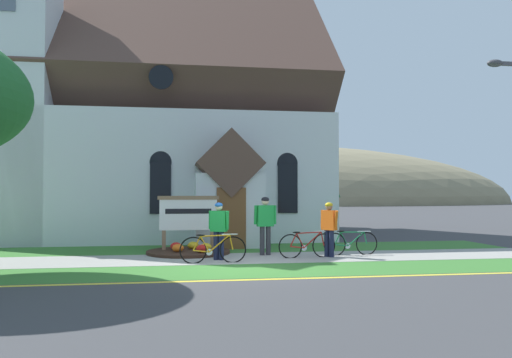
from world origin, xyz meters
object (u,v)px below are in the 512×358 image
(church_sign, at_px, (188,215))
(bicycle_green, at_px, (213,249))
(cyclist_in_red_jersey, at_px, (265,220))
(cyclist_in_white_jersey, at_px, (219,227))
(roadside_conifer, at_px, (304,155))
(cyclist_in_orange_jersey, at_px, (329,225))
(bicycle_blue, at_px, (307,245))
(bicycle_yellow, at_px, (351,243))

(church_sign, distance_m, bicycle_green, 2.73)
(cyclist_in_red_jersey, distance_m, cyclist_in_white_jersey, 1.74)
(cyclist_in_red_jersey, height_order, roadside_conifer, roadside_conifer)
(cyclist_in_orange_jersey, bearing_deg, bicycle_blue, -177.43)
(church_sign, height_order, bicycle_yellow, church_sign)
(cyclist_in_red_jersey, relative_size, roadside_conifer, 0.30)
(bicycle_blue, height_order, bicycle_green, bicycle_green)
(bicycle_blue, distance_m, cyclist_in_white_jersey, 2.69)
(bicycle_blue, xyz_separation_m, cyclist_in_orange_jersey, (0.69, 0.03, 0.57))
(church_sign, bearing_deg, roadside_conifer, 54.21)
(church_sign, height_order, cyclist_in_orange_jersey, church_sign)
(cyclist_in_orange_jersey, relative_size, cyclist_in_white_jersey, 1.00)
(cyclist_in_red_jersey, xyz_separation_m, roadside_conifer, (3.60, 9.31, 2.79))
(bicycle_green, height_order, cyclist_in_white_jersey, cyclist_in_white_jersey)
(bicycle_green, bearing_deg, cyclist_in_red_jersey, 40.23)
(roadside_conifer, bearing_deg, bicycle_yellow, -95.89)
(church_sign, distance_m, bicycle_blue, 4.00)
(bicycle_green, height_order, cyclist_in_red_jersey, cyclist_in_red_jersey)
(cyclist_in_orange_jersey, height_order, cyclist_in_white_jersey, cyclist_in_white_jersey)
(bicycle_blue, xyz_separation_m, cyclist_in_red_jersey, (-1.12, 0.75, 0.69))
(bicycle_blue, bearing_deg, bicycle_green, -166.37)
(church_sign, relative_size, cyclist_in_orange_jersey, 1.20)
(cyclist_in_orange_jersey, height_order, roadside_conifer, roadside_conifer)
(bicycle_green, relative_size, cyclist_in_white_jersey, 1.11)
(cyclist_in_red_jersey, distance_m, roadside_conifer, 10.37)
(cyclist_in_red_jersey, bearing_deg, bicycle_yellow, -8.39)
(bicycle_blue, distance_m, roadside_conifer, 10.93)
(church_sign, xyz_separation_m, cyclist_in_orange_jersey, (4.14, -1.82, -0.25))
(bicycle_yellow, xyz_separation_m, cyclist_in_white_jersey, (-4.09, -0.50, 0.58))
(church_sign, height_order, bicycle_blue, church_sign)
(cyclist_in_red_jersey, height_order, cyclist_in_white_jersey, cyclist_in_red_jersey)
(bicycle_blue, relative_size, bicycle_green, 0.97)
(cyclist_in_orange_jersey, distance_m, roadside_conifer, 10.60)
(cyclist_in_orange_jersey, xyz_separation_m, roadside_conifer, (1.79, 10.03, 2.90))
(church_sign, height_order, cyclist_in_red_jersey, church_sign)
(church_sign, height_order, roadside_conifer, roadside_conifer)
(roadside_conifer, bearing_deg, cyclist_in_red_jersey, -111.12)
(cyclist_in_white_jersey, bearing_deg, bicycle_yellow, 7.00)
(bicycle_blue, distance_m, bicycle_green, 2.90)
(cyclist_in_white_jersey, relative_size, roadside_conifer, 0.27)
(bicycle_yellow, distance_m, cyclist_in_red_jersey, 2.71)
(cyclist_in_red_jersey, bearing_deg, church_sign, 154.74)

